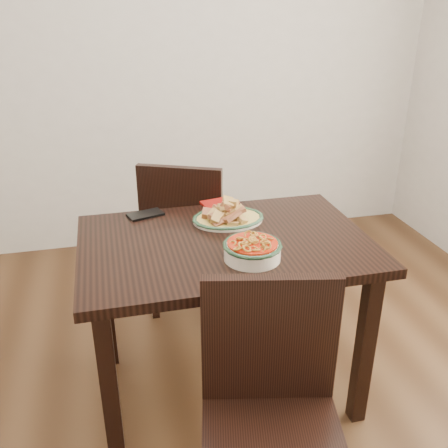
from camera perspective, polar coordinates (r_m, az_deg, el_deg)
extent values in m
plane|color=#392312|center=(2.33, 2.70, -19.78)|extent=(3.50, 3.50, 0.00)
cube|color=beige|center=(3.40, -5.56, 18.88)|extent=(3.50, 0.10, 2.60)
cube|color=black|center=(1.98, 0.14, -2.34)|extent=(1.14, 0.76, 0.04)
cube|color=black|center=(1.90, -12.91, -18.17)|extent=(0.06, 0.06, 0.71)
cube|color=black|center=(2.11, 15.77, -13.59)|extent=(0.06, 0.06, 0.71)
cube|color=black|center=(2.39, -13.40, -8.38)|extent=(0.06, 0.06, 0.71)
cube|color=black|center=(2.56, 9.34, -5.63)|extent=(0.06, 0.06, 0.71)
cube|color=black|center=(2.74, -3.80, -1.44)|extent=(0.56, 0.56, 0.04)
cube|color=black|center=(2.96, 0.33, -4.21)|extent=(0.04, 0.04, 0.41)
cube|color=black|center=(3.03, -6.02, -3.62)|extent=(0.04, 0.04, 0.41)
cube|color=black|center=(2.67, -1.00, -7.66)|extent=(0.04, 0.04, 0.41)
cube|color=black|center=(2.75, -8.00, -6.88)|extent=(0.04, 0.04, 0.41)
cube|color=black|center=(2.47, -5.03, 1.68)|extent=(0.40, 0.21, 0.44)
cube|color=black|center=(1.60, 5.68, -23.93)|extent=(0.50, 0.50, 0.04)
cube|color=black|center=(1.58, 5.23, -12.92)|extent=(0.42, 0.13, 0.44)
ellipsoid|color=beige|center=(2.13, 0.48, 0.52)|extent=(0.30, 0.23, 0.02)
ellipsoid|color=gold|center=(2.13, 0.48, 0.67)|extent=(0.29, 0.22, 0.01)
torus|color=#1B3C26|center=(2.13, 0.48, 0.72)|extent=(0.23, 0.23, 0.01)
cylinder|color=white|center=(1.83, 3.25, -3.13)|extent=(0.21, 0.21, 0.06)
torus|color=#16311D|center=(1.81, 3.26, -2.41)|extent=(0.22, 0.22, 0.02)
cylinder|color=#9F1B07|center=(1.81, 3.27, -2.26)|extent=(0.18, 0.18, 0.01)
cube|color=black|center=(2.22, -8.97, 1.08)|extent=(0.17, 0.12, 0.01)
cube|color=maroon|center=(2.30, -0.90, 2.32)|extent=(0.14, 0.13, 0.01)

